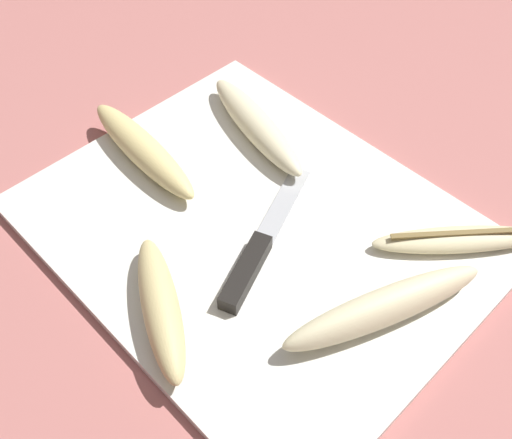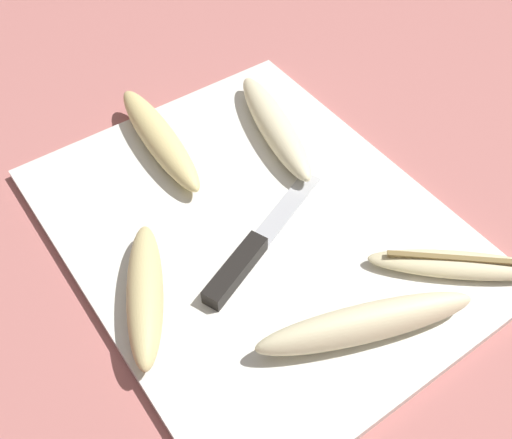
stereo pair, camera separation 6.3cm
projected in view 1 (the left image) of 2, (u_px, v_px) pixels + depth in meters
The scene contains 8 objects.
ground_plane at pixel (256, 232), 0.65m from camera, with size 4.00×4.00×0.00m, color #B76B66.
cutting_board at pixel (256, 229), 0.65m from camera, with size 0.47×0.37×0.01m.
knife at pixel (254, 258), 0.60m from camera, with size 0.10×0.20×0.02m.
banana_cream_curved at pixel (458, 240), 0.62m from camera, with size 0.14×0.16×0.02m.
banana_golden_short at pixel (143, 149), 0.69m from camera, with size 0.20×0.05×0.03m.
banana_bright_far at pixel (256, 125), 0.72m from camera, with size 0.20×0.08×0.03m.
banana_spotted_left at pixel (161, 307), 0.56m from camera, with size 0.16×0.11×0.04m.
banana_pale_long at pixel (384, 307), 0.55m from camera, with size 0.11×0.21×0.04m.
Camera 1 is at (0.29, -0.28, 0.51)m, focal length 42.00 mm.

